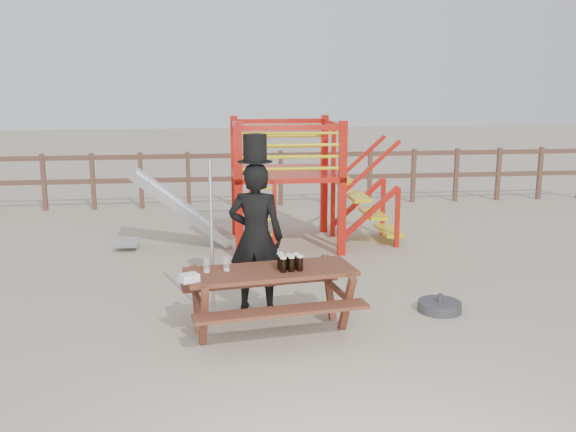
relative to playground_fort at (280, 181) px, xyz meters
The scene contains 10 objects.
ground 3.74m from the playground_fort, 91.99° to the right, with size 60.00×60.00×0.00m, color tan.
back_fence 3.44m from the playground_fort, 92.08° to the left, with size 15.09×0.09×1.20m.
playground_fort is the anchor object (origin of this frame).
picnic_table 3.87m from the playground_fort, 97.89° to the right, with size 1.98×1.51×0.70m.
man_with_hat 3.15m from the playground_fort, 101.54° to the right, with size 0.74×0.58×2.11m.
metal_pole 3.59m from the playground_fort, 108.62° to the right, with size 0.04×0.04×1.85m, color #B2B2B7.
parasol_base 3.87m from the playground_fort, 65.76° to the right, with size 0.52×0.52×0.22m.
paper_bag 4.34m from the playground_fort, 108.64° to the right, with size 0.18×0.14×0.08m, color white.
stout_pints 3.84m from the playground_fort, 94.93° to the right, with size 0.27×0.24×0.17m.
empty_glasses 3.95m from the playground_fort, 106.24° to the right, with size 0.28×0.09×0.15m.
Camera 1 is at (-1.01, -6.81, 2.71)m, focal length 40.00 mm.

